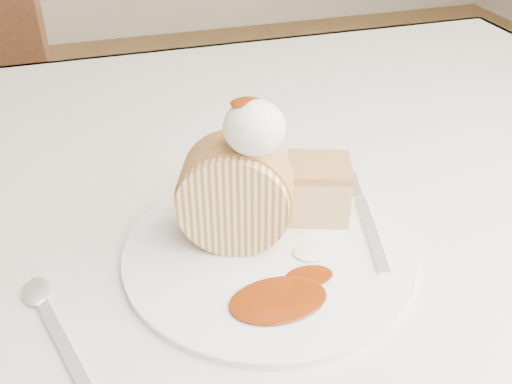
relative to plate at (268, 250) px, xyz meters
name	(u,v)px	position (x,y,z in m)	size (l,w,h in m)	color
table	(216,231)	(-0.02, 0.16, -0.09)	(1.40, 0.90, 0.75)	silver
plate	(268,250)	(0.00, 0.00, 0.00)	(0.29, 0.29, 0.01)	white
roulade_slice	(235,195)	(-0.03, 0.02, 0.06)	(0.11, 0.11, 0.06)	beige
cake_chunk	(318,192)	(0.07, 0.04, 0.03)	(0.06, 0.06, 0.05)	#CA864C
whipped_cream	(254,127)	(-0.01, 0.01, 0.14)	(0.06, 0.06, 0.05)	white
caramel_drizzle	(246,96)	(-0.02, 0.02, 0.16)	(0.03, 0.02, 0.01)	#682004
caramel_pool	(278,299)	(-0.02, -0.07, 0.01)	(0.09, 0.06, 0.00)	#682004
fork	(371,233)	(0.11, -0.01, 0.01)	(0.02, 0.17, 0.00)	silver
spoon	(64,345)	(-0.20, -0.06, 0.00)	(0.02, 0.14, 0.00)	silver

